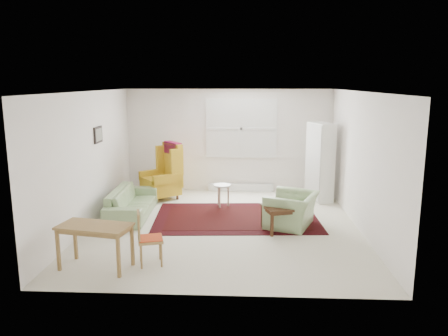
{
  "coord_description": "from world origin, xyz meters",
  "views": [
    {
      "loc": [
        0.4,
        -7.87,
        2.68
      ],
      "look_at": [
        0.0,
        0.3,
        1.05
      ],
      "focal_mm": 35.0,
      "sensor_mm": 36.0,
      "label": 1
    }
  ],
  "objects_px": {
    "stool": "(222,196)",
    "armchair": "(292,207)",
    "desk": "(96,247)",
    "coffee_table": "(280,218)",
    "desk_chair": "(150,238)",
    "sofa": "(132,197)",
    "wingback_chair": "(160,171)",
    "cabinet": "(320,162)"
  },
  "relations": [
    {
      "from": "armchair",
      "to": "desk_chair",
      "type": "bearing_deg",
      "value": -29.32
    },
    {
      "from": "wingback_chair",
      "to": "cabinet",
      "type": "distance_m",
      "value": 3.65
    },
    {
      "from": "desk",
      "to": "wingback_chair",
      "type": "bearing_deg",
      "value": 86.93
    },
    {
      "from": "coffee_table",
      "to": "desk_chair",
      "type": "distance_m",
      "value": 2.57
    },
    {
      "from": "stool",
      "to": "sofa",
      "type": "bearing_deg",
      "value": -158.99
    },
    {
      "from": "sofa",
      "to": "armchair",
      "type": "xyz_separation_m",
      "value": [
        3.16,
        -0.53,
        -0.0
      ]
    },
    {
      "from": "wingback_chair",
      "to": "stool",
      "type": "relative_size",
      "value": 2.6
    },
    {
      "from": "sofa",
      "to": "coffee_table",
      "type": "xyz_separation_m",
      "value": [
        2.92,
        -0.81,
        -0.14
      ]
    },
    {
      "from": "sofa",
      "to": "cabinet",
      "type": "relative_size",
      "value": 1.06
    },
    {
      "from": "cabinet",
      "to": "armchair",
      "type": "bearing_deg",
      "value": -132.74
    },
    {
      "from": "sofa",
      "to": "stool",
      "type": "height_order",
      "value": "sofa"
    },
    {
      "from": "cabinet",
      "to": "coffee_table",
      "type": "bearing_deg",
      "value": -135.32
    },
    {
      "from": "wingback_chair",
      "to": "coffee_table",
      "type": "relative_size",
      "value": 2.26
    },
    {
      "from": "armchair",
      "to": "wingback_chair",
      "type": "xyz_separation_m",
      "value": [
        -2.82,
        1.81,
        0.27
      ]
    },
    {
      "from": "wingback_chair",
      "to": "coffee_table",
      "type": "bearing_deg",
      "value": 11.33
    },
    {
      "from": "wingback_chair",
      "to": "desk_chair",
      "type": "height_order",
      "value": "wingback_chair"
    },
    {
      "from": "armchair",
      "to": "stool",
      "type": "height_order",
      "value": "armchair"
    },
    {
      "from": "coffee_table",
      "to": "desk_chair",
      "type": "relative_size",
      "value": 0.71
    },
    {
      "from": "cabinet",
      "to": "desk_chair",
      "type": "bearing_deg",
      "value": -148.76
    },
    {
      "from": "desk",
      "to": "coffee_table",
      "type": "bearing_deg",
      "value": 32.08
    },
    {
      "from": "wingback_chair",
      "to": "armchair",
      "type": "bearing_deg",
      "value": 17.65
    },
    {
      "from": "sofa",
      "to": "coffee_table",
      "type": "relative_size",
      "value": 3.27
    },
    {
      "from": "coffee_table",
      "to": "desk",
      "type": "xyz_separation_m",
      "value": [
        -2.79,
        -1.75,
        0.09
      ]
    },
    {
      "from": "sofa",
      "to": "stool",
      "type": "distance_m",
      "value": 1.92
    },
    {
      "from": "armchair",
      "to": "desk",
      "type": "xyz_separation_m",
      "value": [
        -3.03,
        -2.03,
        -0.05
      ]
    },
    {
      "from": "stool",
      "to": "armchair",
      "type": "bearing_deg",
      "value": -41.58
    },
    {
      "from": "sofa",
      "to": "desk",
      "type": "xyz_separation_m",
      "value": [
        0.13,
        -2.55,
        -0.05
      ]
    },
    {
      "from": "coffee_table",
      "to": "stool",
      "type": "distance_m",
      "value": 1.87
    },
    {
      "from": "stool",
      "to": "desk_chair",
      "type": "relative_size",
      "value": 0.62
    },
    {
      "from": "sofa",
      "to": "cabinet",
      "type": "bearing_deg",
      "value": -72.81
    },
    {
      "from": "coffee_table",
      "to": "stool",
      "type": "relative_size",
      "value": 1.15
    },
    {
      "from": "sofa",
      "to": "stool",
      "type": "xyz_separation_m",
      "value": [
        1.79,
        0.69,
        -0.13
      ]
    },
    {
      "from": "wingback_chair",
      "to": "stool",
      "type": "distance_m",
      "value": 1.62
    },
    {
      "from": "stool",
      "to": "desk_chair",
      "type": "distance_m",
      "value": 3.2
    },
    {
      "from": "coffee_table",
      "to": "sofa",
      "type": "bearing_deg",
      "value": 164.57
    },
    {
      "from": "stool",
      "to": "cabinet",
      "type": "relative_size",
      "value": 0.28
    },
    {
      "from": "coffee_table",
      "to": "cabinet",
      "type": "relative_size",
      "value": 0.33
    },
    {
      "from": "desk_chair",
      "to": "wingback_chair",
      "type": "bearing_deg",
      "value": -6.84
    },
    {
      "from": "armchair",
      "to": "sofa",
      "type": "bearing_deg",
      "value": -78.08
    },
    {
      "from": "desk_chair",
      "to": "sofa",
      "type": "bearing_deg",
      "value": 5.13
    },
    {
      "from": "desk",
      "to": "desk_chair",
      "type": "height_order",
      "value": "desk_chair"
    },
    {
      "from": "desk_chair",
      "to": "stool",
      "type": "bearing_deg",
      "value": -31.79
    }
  ]
}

